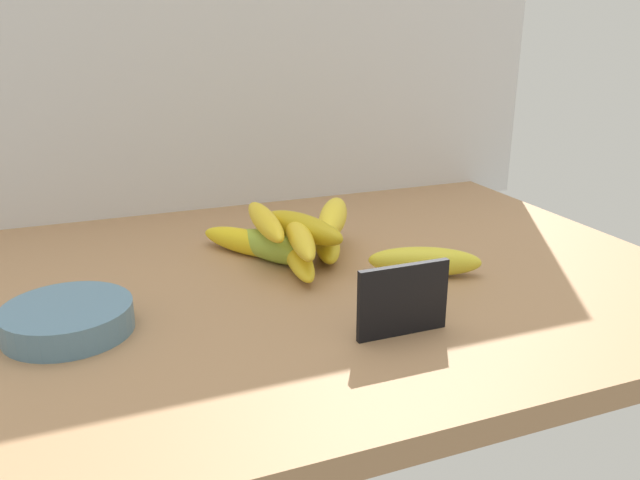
# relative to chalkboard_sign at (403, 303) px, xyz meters

# --- Properties ---
(counter_top) EXTENTS (1.10, 0.76, 0.03)m
(counter_top) POSITION_rel_chalkboard_sign_xyz_m (-0.06, 0.21, -0.05)
(counter_top) COLOR #A27851
(counter_top) RESTS_ON ground
(back_wall) EXTENTS (1.30, 0.02, 0.70)m
(back_wall) POSITION_rel_chalkboard_sign_xyz_m (-0.06, 0.60, 0.28)
(back_wall) COLOR silver
(back_wall) RESTS_ON ground
(chalkboard_sign) EXTENTS (0.11, 0.02, 0.08)m
(chalkboard_sign) POSITION_rel_chalkboard_sign_xyz_m (0.00, 0.00, 0.00)
(chalkboard_sign) COLOR black
(chalkboard_sign) RESTS_ON counter_top
(fruit_bowl) EXTENTS (0.15, 0.15, 0.03)m
(fruit_bowl) POSITION_rel_chalkboard_sign_xyz_m (-0.35, 0.14, -0.02)
(fruit_bowl) COLOR slate
(fruit_bowl) RESTS_ON counter_top
(banana_0) EXTENTS (0.11, 0.16, 0.04)m
(banana_0) POSITION_rel_chalkboard_sign_xyz_m (-0.07, 0.28, -0.02)
(banana_0) COLOR #95B536
(banana_0) RESTS_ON counter_top
(banana_1) EXTENTS (0.16, 0.10, 0.04)m
(banana_1) POSITION_rel_chalkboard_sign_xyz_m (0.11, 0.14, -0.02)
(banana_1) COLOR yellow
(banana_1) RESTS_ON counter_top
(banana_2) EXTENTS (0.09, 0.17, 0.04)m
(banana_2) POSITION_rel_chalkboard_sign_xyz_m (0.02, 0.28, -0.02)
(banana_2) COLOR yellow
(banana_2) RESTS_ON counter_top
(banana_3) EXTENTS (0.07, 0.20, 0.03)m
(banana_3) POSITION_rel_chalkboard_sign_xyz_m (-0.04, 0.24, -0.02)
(banana_3) COLOR yellow
(banana_3) RESTS_ON counter_top
(banana_4) EXTENTS (0.13, 0.17, 0.04)m
(banana_4) POSITION_rel_chalkboard_sign_xyz_m (-0.09, 0.32, -0.02)
(banana_4) COLOR yellow
(banana_4) RESTS_ON counter_top
(banana_5) EXTENTS (0.07, 0.20, 0.03)m
(banana_5) POSITION_rel_chalkboard_sign_xyz_m (-0.04, 0.23, 0.01)
(banana_5) COLOR yellow
(banana_5) RESTS_ON banana_3
(banana_6) EXTENTS (0.04, 0.18, 0.03)m
(banana_6) POSITION_rel_chalkboard_sign_xyz_m (-0.07, 0.29, 0.02)
(banana_6) COLOR yellow
(banana_6) RESTS_ON banana_0
(banana_7) EXTENTS (0.11, 0.17, 0.04)m
(banana_7) POSITION_rel_chalkboard_sign_xyz_m (0.03, 0.27, 0.02)
(banana_7) COLOR yellow
(banana_7) RESTS_ON banana_2
(banana_8) EXTENTS (0.10, 0.16, 0.04)m
(banana_8) POSITION_rel_chalkboard_sign_xyz_m (-0.03, 0.25, 0.02)
(banana_8) COLOR gold
(banana_8) RESTS_ON banana_3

